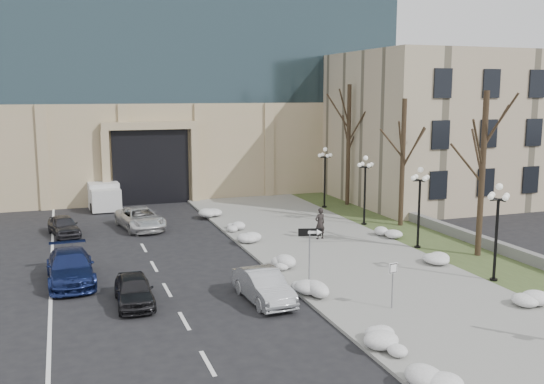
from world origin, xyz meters
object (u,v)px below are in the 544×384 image
at_px(car_d, 140,218).
at_px(lamppost_d, 325,169).
at_px(car_e, 64,226).
at_px(pedestrian, 320,223).
at_px(one_way_sign, 314,239).
at_px(car_b, 264,286).
at_px(keep_sign, 393,276).
at_px(lamppost_a, 497,219).
at_px(lamppost_b, 419,197).
at_px(lamppost_c, 365,181).
at_px(car_a, 134,290).
at_px(box_truck, 102,194).
at_px(car_c, 70,267).

height_order(car_d, lamppost_d, lamppost_d).
height_order(car_d, car_e, car_d).
bearing_deg(pedestrian, one_way_sign, 52.53).
relative_size(car_b, pedestrian, 2.18).
height_order(car_b, lamppost_d, lamppost_d).
relative_size(keep_sign, lamppost_a, 0.43).
relative_size(car_d, lamppost_b, 1.06).
distance_m(car_b, lamppost_a, 11.43).
xyz_separation_m(lamppost_a, lamppost_d, (0.00, 19.50, 0.00)).
bearing_deg(car_d, lamppost_a, -59.51).
xyz_separation_m(keep_sign, lamppost_b, (6.50, 8.22, 1.57)).
distance_m(one_way_sign, lamppost_c, 14.17).
height_order(car_b, lamppost_c, lamppost_c).
xyz_separation_m(car_b, lamppost_b, (11.12, 5.37, 2.38)).
bearing_deg(lamppost_c, keep_sign, -113.82).
bearing_deg(car_a, keep_sign, -21.98).
distance_m(box_truck, one_way_sign, 25.58).
distance_m(car_b, one_way_sign, 3.14).
xyz_separation_m(car_b, one_way_sign, (2.57, 0.60, 1.70)).
height_order(car_c, lamppost_d, lamppost_d).
bearing_deg(box_truck, car_c, -100.27).
height_order(car_a, lamppost_b, lamppost_b).
xyz_separation_m(box_truck, lamppost_c, (16.12, -13.11, 2.09)).
xyz_separation_m(car_a, lamppost_a, (16.42, -2.58, 2.43)).
bearing_deg(box_truck, car_a, -92.89).
relative_size(car_d, car_e, 1.35).
bearing_deg(keep_sign, lamppost_a, 4.19).
distance_m(pedestrian, one_way_sign, 9.48).
height_order(car_e, keep_sign, keep_sign).
height_order(one_way_sign, keep_sign, one_way_sign).
distance_m(car_d, box_truck, 9.23).
bearing_deg(keep_sign, lamppost_b, 41.03).
bearing_deg(car_a, lamppost_a, -7.49).
bearing_deg(one_way_sign, car_c, 170.97).
xyz_separation_m(car_d, keep_sign, (7.83, -18.78, 0.80)).
xyz_separation_m(car_a, car_d, (2.10, 14.49, 0.06)).
height_order(car_b, keep_sign, keep_sign).
height_order(car_b, lamppost_b, lamppost_b).
bearing_deg(car_e, lamppost_b, -39.64).
xyz_separation_m(car_a, car_c, (-2.48, 4.04, 0.11)).
relative_size(car_c, pedestrian, 2.70).
height_order(pedestrian, box_truck, pedestrian).
bearing_deg(car_c, car_e, 89.51).
relative_size(lamppost_c, lamppost_d, 1.00).
height_order(car_a, one_way_sign, one_way_sign).
height_order(box_truck, lamppost_b, lamppost_b).
xyz_separation_m(car_d, lamppost_c, (14.33, -4.06, 2.37)).
xyz_separation_m(car_b, lamppost_d, (11.12, 18.37, 2.38)).
height_order(box_truck, one_way_sign, one_way_sign).
distance_m(car_e, box_truck, 9.84).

